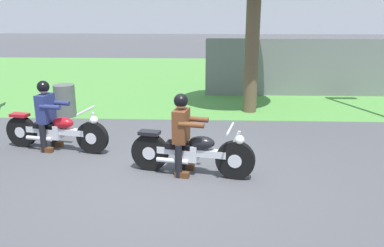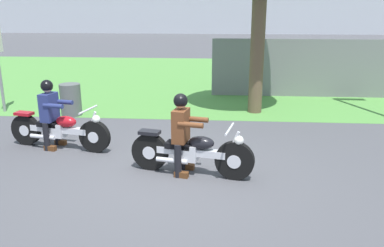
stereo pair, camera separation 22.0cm
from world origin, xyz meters
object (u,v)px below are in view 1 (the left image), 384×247
object	(u,v)px
motorcycle_lead	(192,152)
rider_follow	(46,110)
rider_lead	(182,128)
trash_can	(65,101)
motorcycle_follow	(56,131)

from	to	relation	value
motorcycle_lead	rider_follow	size ratio (longest dim) A/B	1.53
motorcycle_lead	rider_follow	world-z (taller)	rider_follow
rider_lead	trash_can	size ratio (longest dim) A/B	1.68
trash_can	rider_lead	bearing A→B (deg)	-47.11
motorcycle_lead	motorcycle_follow	distance (m)	2.96
rider_lead	trash_can	xyz separation A→B (m)	(-3.28, 3.53, -0.40)
trash_can	motorcycle_lead	bearing A→B (deg)	-46.00
rider_follow	motorcycle_follow	bearing A→B (deg)	-0.82
rider_lead	rider_follow	distance (m)	2.96
motorcycle_lead	rider_follow	bearing A→B (deg)	170.61
rider_follow	trash_can	xyz separation A→B (m)	(-0.53, 2.44, -0.40)
motorcycle_follow	trash_can	size ratio (longest dim) A/B	2.63
rider_follow	trash_can	world-z (taller)	rider_follow
rider_lead	rider_follow	bearing A→B (deg)	170.13
motorcycle_follow	motorcycle_lead	bearing A→B (deg)	-9.87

